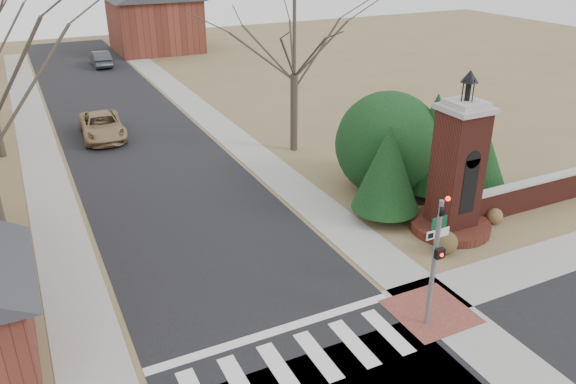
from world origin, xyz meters
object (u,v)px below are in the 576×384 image
sign_post (437,239)px  pickup_truck (102,126)px  traffic_signal_pole (436,251)px  brick_gate_monument (456,180)px  distant_car (101,59)px

sign_post → pickup_truck: (-7.19, 20.74, -1.25)m
traffic_signal_pole → pickup_truck: size_ratio=0.89×
sign_post → brick_gate_monument: brick_gate_monument is taller
sign_post → distant_car: size_ratio=0.65×
traffic_signal_pole → sign_post: 2.02m
traffic_signal_pole → sign_post: size_ratio=1.64×
sign_post → pickup_truck: bearing=109.1°
sign_post → pickup_truck: 21.99m
pickup_truck → distant_car: size_ratio=1.20×
sign_post → pickup_truck: size_ratio=0.55×
sign_post → distant_car: bearing=95.6°
traffic_signal_pole → distant_car: size_ratio=1.07×
brick_gate_monument → traffic_signal_pole: bearing=-136.8°
brick_gate_monument → distant_car: bearing=101.1°
pickup_truck → traffic_signal_pole: bearing=-72.3°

